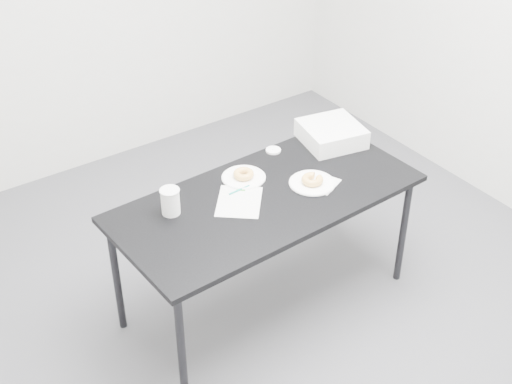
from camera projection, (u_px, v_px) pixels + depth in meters
floor at (256, 306)px, 4.11m from camera, size 4.00×4.00×0.00m
table at (266, 204)px, 3.76m from camera, size 1.67×0.84×0.75m
scorecard at (239, 202)px, 3.68m from camera, size 0.35×0.36×0.00m
logo_patch at (241, 188)px, 3.78m from camera, size 0.06×0.06×0.00m
pen at (239, 190)px, 3.76m from camera, size 0.13×0.02×0.01m
napkin at (320, 183)px, 3.83m from camera, size 0.23×0.23×0.00m
plate_near at (312, 183)px, 3.82m from camera, size 0.25×0.25×0.01m
donut_near at (312, 179)px, 3.80m from camera, size 0.14×0.14×0.04m
plate_far at (244, 177)px, 3.87m from camera, size 0.24×0.24×0.01m
donut_far at (244, 174)px, 3.86m from camera, size 0.14×0.14×0.04m
coffee_cup at (170, 201)px, 3.56m from camera, size 0.09×0.09×0.14m
cup_lid at (273, 150)px, 4.10m from camera, size 0.09×0.09×0.01m
bakery_box at (331, 134)px, 4.16m from camera, size 0.39×0.39×0.11m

